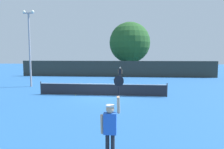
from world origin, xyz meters
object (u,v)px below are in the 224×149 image
(light_pole, at_px, (30,44))
(large_tree, at_px, (130,43))
(player_receiving, at_px, (120,72))
(parked_car_near, at_px, (129,68))
(tennis_ball, at_px, (76,95))
(parked_car_mid, at_px, (154,69))
(player_serving, at_px, (110,124))

(light_pole, xyz_separation_m, large_tree, (9.87, 16.38, 1.06))
(player_receiving, bearing_deg, parked_car_near, -95.57)
(tennis_ball, xyz_separation_m, parked_car_near, (3.93, 22.35, 0.74))
(large_tree, relative_size, parked_car_mid, 2.06)
(player_receiving, xyz_separation_m, parked_car_near, (1.06, 10.85, -0.21))
(parked_car_near, relative_size, parked_car_mid, 0.96)
(player_receiving, distance_m, large_tree, 10.11)
(parked_car_near, bearing_deg, large_tree, -86.66)
(light_pole, xyz_separation_m, parked_car_mid, (14.16, 16.26, -3.60))
(player_receiving, distance_m, tennis_ball, 11.89)
(player_receiving, xyz_separation_m, parked_car_mid, (5.45, 8.88, -0.21))
(player_receiving, relative_size, light_pole, 0.21)
(large_tree, xyz_separation_m, parked_car_mid, (4.29, -0.12, -4.66))
(large_tree, height_order, parked_car_near, large_tree)
(tennis_ball, distance_m, parked_car_mid, 22.03)
(player_serving, xyz_separation_m, parked_car_mid, (4.53, 30.06, -0.38))
(large_tree, bearing_deg, tennis_ball, -101.15)
(player_receiving, distance_m, light_pole, 11.90)
(tennis_ball, bearing_deg, player_serving, -68.54)
(player_receiving, height_order, large_tree, large_tree)
(player_serving, relative_size, light_pole, 0.34)
(player_serving, xyz_separation_m, parked_car_near, (0.13, 32.02, -0.38))
(player_serving, bearing_deg, parked_car_near, 89.76)
(parked_car_near, bearing_deg, player_receiving, -95.53)
(light_pole, distance_m, parked_car_near, 20.99)
(tennis_ball, xyz_separation_m, light_pole, (-5.83, 4.13, 4.34))
(parked_car_mid, bearing_deg, parked_car_near, 162.23)
(player_serving, xyz_separation_m, tennis_ball, (-3.80, 9.67, -1.12))
(tennis_ball, height_order, light_pole, light_pole)
(player_serving, relative_size, large_tree, 0.29)
(parked_car_near, bearing_deg, player_serving, -90.19)
(player_serving, bearing_deg, light_pole, 124.91)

